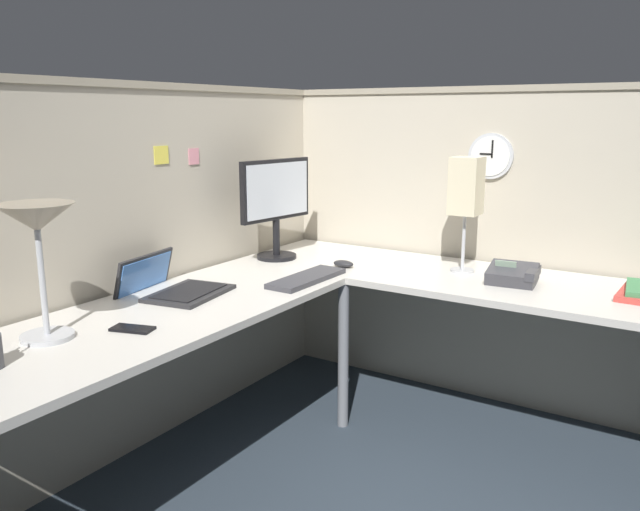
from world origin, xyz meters
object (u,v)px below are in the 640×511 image
object	(u,v)px
monitor	(276,201)
desk_lamp_paper	(466,189)
computer_mouse	(343,264)
desk_lamp_dome	(37,229)
laptop	(169,287)
wall_clock	(491,156)
keyboard	(307,278)
office_phone	(514,275)
cell_phone	(132,329)

from	to	relation	value
monitor	desk_lamp_paper	xyz separation A→B (m)	(0.23, -0.90, 0.09)
computer_mouse	desk_lamp_dome	bearing A→B (deg)	167.40
laptop	monitor	bearing A→B (deg)	0.73
laptop	wall_clock	bearing A→B (deg)	-35.34
keyboard	wall_clock	xyz separation A→B (m)	(0.81, -0.53, 0.51)
laptop	keyboard	xyz separation A→B (m)	(0.46, -0.37, -0.01)
wall_clock	desk_lamp_dome	bearing A→B (deg)	156.04
computer_mouse	desk_lamp_paper	distance (m)	0.67
laptop	computer_mouse	xyz separation A→B (m)	(0.77, -0.37, -0.01)
desk_lamp_paper	office_phone	bearing A→B (deg)	-107.72
monitor	computer_mouse	bearing A→B (deg)	-88.01
computer_mouse	laptop	bearing A→B (deg)	154.11
desk_lamp_dome	laptop	bearing A→B (deg)	6.09
office_phone	wall_clock	xyz separation A→B (m)	(0.37, 0.25, 0.48)
laptop	computer_mouse	distance (m)	0.86
wall_clock	computer_mouse	bearing A→B (deg)	133.52
computer_mouse	wall_clock	world-z (taller)	wall_clock
desk_lamp_dome	keyboard	bearing A→B (deg)	-15.71
laptop	keyboard	bearing A→B (deg)	-38.38
monitor	laptop	bearing A→B (deg)	-179.27
laptop	cell_phone	world-z (taller)	laptop
keyboard	desk_lamp_paper	size ratio (longest dim) A/B	0.81
desk_lamp_paper	wall_clock	world-z (taller)	wall_clock
monitor	office_phone	bearing A→B (deg)	-82.77
monitor	keyboard	distance (m)	0.56
desk_lamp_dome	computer_mouse	bearing A→B (deg)	-12.60
keyboard	wall_clock	size ratio (longest dim) A/B	1.95
monitor	office_phone	size ratio (longest dim) A/B	2.25
keyboard	cell_phone	world-z (taller)	keyboard
keyboard	cell_phone	bearing A→B (deg)	172.37
desk_lamp_dome	cell_phone	world-z (taller)	desk_lamp_dome
desk_lamp_dome	wall_clock	world-z (taller)	wall_clock
office_phone	wall_clock	bearing A→B (deg)	33.99
computer_mouse	desk_lamp_paper	bearing A→B (deg)	-66.96
laptop	desk_lamp_paper	world-z (taller)	desk_lamp_paper
monitor	desk_lamp_dome	size ratio (longest dim) A/B	1.12
office_phone	computer_mouse	bearing A→B (deg)	99.78
cell_phone	wall_clock	world-z (taller)	wall_clock
desk_lamp_dome	desk_lamp_paper	bearing A→B (deg)	-27.17
keyboard	computer_mouse	bearing A→B (deg)	-0.16
laptop	desk_lamp_dome	distance (m)	0.70
cell_phone	desk_lamp_paper	bearing A→B (deg)	-42.06
computer_mouse	desk_lamp_paper	size ratio (longest dim) A/B	0.20
laptop	cell_phone	bearing A→B (deg)	-149.86
monitor	computer_mouse	world-z (taller)	monitor
monitor	laptop	xyz separation A→B (m)	(-0.76, -0.01, -0.27)
cell_phone	office_phone	size ratio (longest dim) A/B	0.65
laptop	cell_phone	size ratio (longest dim) A/B	3.00
laptop	desk_lamp_dome	xyz separation A→B (m)	(-0.61, -0.07, 0.34)
monitor	office_phone	world-z (taller)	monitor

